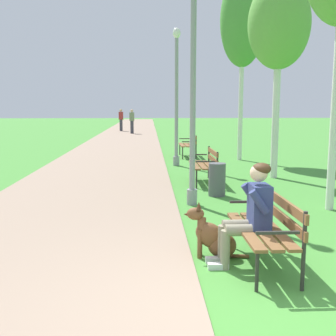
{
  "coord_description": "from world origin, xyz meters",
  "views": [
    {
      "loc": [
        -0.89,
        -3.53,
        1.91
      ],
      "look_at": [
        -0.58,
        3.23,
        0.9
      ],
      "focal_mm": 44.82,
      "sensor_mm": 36.0,
      "label": 1
    }
  ],
  "objects": [
    {
      "name": "ground_plane",
      "position": [
        0.0,
        0.0,
        0.0
      ],
      "size": [
        120.0,
        120.0,
        0.0
      ],
      "primitive_type": "plane",
      "color": "#478E38"
    },
    {
      "name": "paved_path",
      "position": [
        -2.26,
        24.0,
        0.02
      ],
      "size": [
        3.8,
        60.0,
        0.04
      ],
      "primitive_type": "cube",
      "color": "gray",
      "rests_on": "ground"
    },
    {
      "name": "park_bench_near",
      "position": [
        0.52,
        1.23,
        0.51
      ],
      "size": [
        0.55,
        1.5,
        0.85
      ],
      "color": "brown",
      "rests_on": "ground"
    },
    {
      "name": "park_bench_mid",
      "position": [
        0.51,
        6.68,
        0.51
      ],
      "size": [
        0.55,
        1.5,
        0.85
      ],
      "color": "brown",
      "rests_on": "ground"
    },
    {
      "name": "park_bench_far",
      "position": [
        0.61,
        11.99,
        0.51
      ],
      "size": [
        0.55,
        1.5,
        0.85
      ],
      "color": "brown",
      "rests_on": "ground"
    },
    {
      "name": "person_seated_on_near_bench",
      "position": [
        0.31,
        1.26,
        0.68
      ],
      "size": [
        0.74,
        0.49,
        1.25
      ],
      "color": "gray",
      "rests_on": "ground"
    },
    {
      "name": "dog_brown",
      "position": [
        -0.07,
        1.55,
        0.26
      ],
      "size": [
        0.83,
        0.34,
        0.71
      ],
      "color": "brown",
      "rests_on": "ground"
    },
    {
      "name": "lamp_post_near",
      "position": [
        -0.06,
        4.41,
        2.14
      ],
      "size": [
        0.24,
        0.24,
        4.14
      ],
      "color": "gray",
      "rests_on": "ground"
    },
    {
      "name": "lamp_post_mid",
      "position": [
        -0.02,
        9.73,
        2.2
      ],
      "size": [
        0.24,
        0.24,
        4.26
      ],
      "color": "gray",
      "rests_on": "ground"
    },
    {
      "name": "birch_tree_third",
      "position": [
        2.43,
        7.37,
        3.91
      ],
      "size": [
        1.59,
        1.44,
        5.09
      ],
      "color": "silver",
      "rests_on": "ground"
    },
    {
      "name": "birch_tree_fourth",
      "position": [
        2.31,
        11.06,
        4.73
      ],
      "size": [
        1.54,
        1.39,
        6.33
      ],
      "color": "silver",
      "rests_on": "ground"
    },
    {
      "name": "litter_bin",
      "position": [
        0.56,
        5.19,
        0.35
      ],
      "size": [
        0.36,
        0.36,
        0.7
      ],
      "primitive_type": "cylinder",
      "color": "#515156",
      "rests_on": "ground"
    },
    {
      "name": "pedestrian_distant",
      "position": [
        -2.01,
        24.67,
        0.84
      ],
      "size": [
        0.32,
        0.22,
        1.65
      ],
      "color": "#383842",
      "rests_on": "ground"
    },
    {
      "name": "pedestrian_further_distant",
      "position": [
        -2.92,
        27.46,
        0.84
      ],
      "size": [
        0.32,
        0.22,
        1.65
      ],
      "color": "#383842",
      "rests_on": "ground"
    }
  ]
}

